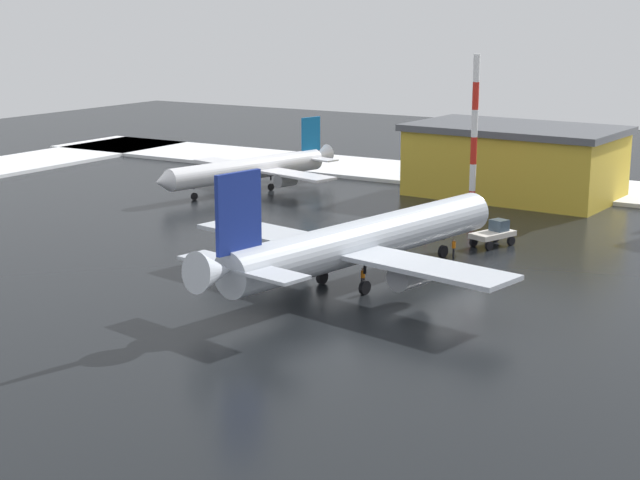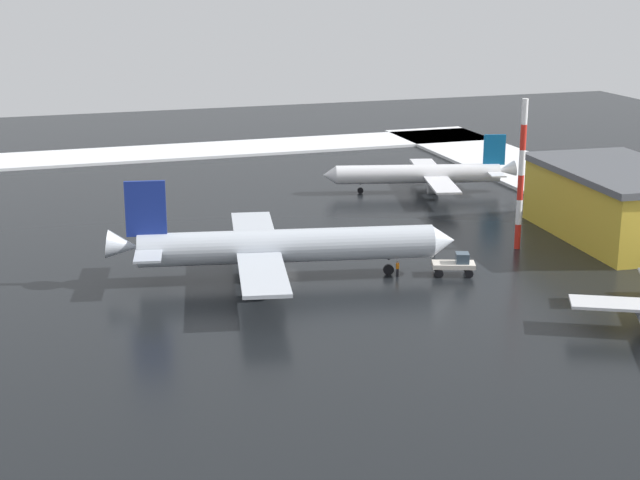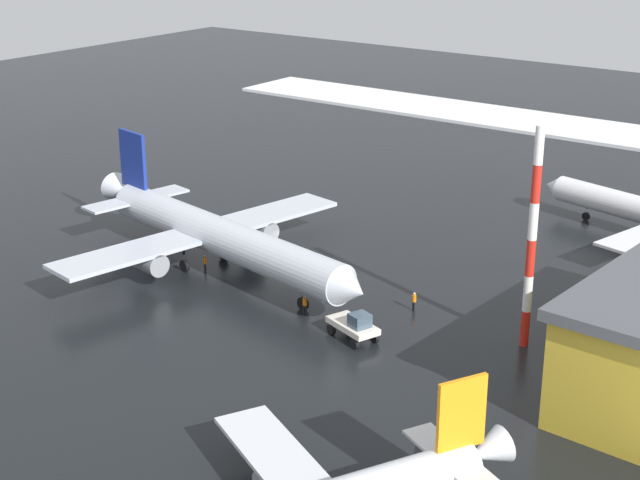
# 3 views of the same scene
# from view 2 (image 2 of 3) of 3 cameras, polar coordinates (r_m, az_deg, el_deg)

# --- Properties ---
(ground_plane) EXTENTS (240.00, 240.00, 0.00)m
(ground_plane) POSITION_cam_2_polar(r_m,az_deg,el_deg) (113.39, -2.02, -0.98)
(ground_plane) COLOR black
(snow_bank_right) EXTENTS (14.00, 116.00, 0.49)m
(snow_bank_right) POSITION_cam_2_polar(r_m,az_deg,el_deg) (177.02, -7.92, 5.12)
(snow_bank_right) COLOR white
(snow_bank_right) RESTS_ON ground_plane
(airplane_parked_starboard) EXTENTS (31.25, 37.38, 11.15)m
(airplane_parked_starboard) POSITION_cam_2_polar(r_m,az_deg,el_deg) (104.53, -2.41, -0.35)
(airplane_parked_starboard) COLOR silver
(airplane_parked_starboard) RESTS_ON ground_plane
(airplane_parked_portside) EXTENTS (23.85, 28.43, 8.54)m
(airplane_parked_portside) POSITION_cam_2_polar(r_m,az_deg,el_deg) (145.12, 5.98, 3.85)
(airplane_parked_portside) COLOR white
(airplane_parked_portside) RESTS_ON ground_plane
(pushback_tug) EXTENTS (3.60, 5.07, 2.50)m
(pushback_tug) POSITION_cam_2_polar(r_m,az_deg,el_deg) (107.46, 7.91, -1.37)
(pushback_tug) COLOR silver
(pushback_tug) RESTS_ON ground_plane
(ground_crew_beside_wing) EXTENTS (0.36, 0.36, 1.71)m
(ground_crew_beside_wing) POSITION_cam_2_polar(r_m,az_deg,el_deg) (114.61, 6.65, -0.39)
(ground_crew_beside_wing) COLOR black
(ground_crew_beside_wing) RESTS_ON ground_plane
(ground_crew_near_tug) EXTENTS (0.36, 0.36, 1.71)m
(ground_crew_near_tug) POSITION_cam_2_polar(r_m,az_deg,el_deg) (106.48, 4.53, -1.61)
(ground_crew_near_tug) COLOR black
(ground_crew_near_tug) RESTS_ON ground_plane
(ground_crew_by_nose_gear) EXTENTS (0.36, 0.36, 1.71)m
(ground_crew_by_nose_gear) POSITION_cam_2_polar(r_m,az_deg,el_deg) (104.37, -2.81, -1.94)
(ground_crew_by_nose_gear) COLOR black
(ground_crew_by_nose_gear) RESTS_ON ground_plane
(antenna_mast) EXTENTS (0.70, 0.70, 17.85)m
(antenna_mast) POSITION_cam_2_polar(r_m,az_deg,el_deg) (116.85, 11.62, 3.73)
(antenna_mast) COLOR red
(antenna_mast) RESTS_ON ground_plane
(cargo_hangar) EXTENTS (25.88, 16.52, 8.80)m
(cargo_hangar) POSITION_cam_2_polar(r_m,az_deg,el_deg) (125.49, 17.04, 2.08)
(cargo_hangar) COLOR gold
(cargo_hangar) RESTS_ON ground_plane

